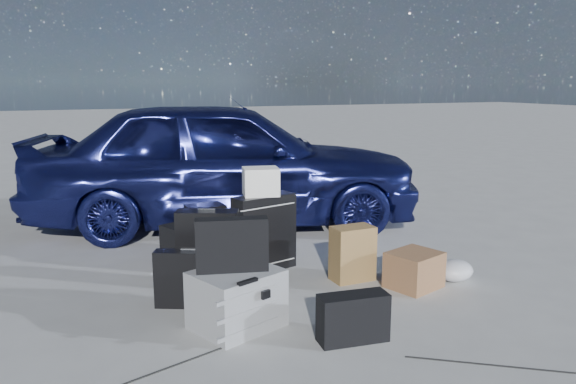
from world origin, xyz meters
The scene contains 15 objects.
ground centered at (0.00, 0.00, 0.00)m, with size 60.00×60.00×0.00m, color #ACADA8.
car centered at (0.19, 2.53, 0.69)m, with size 1.62×4.03×1.37m, color navy.
pelican_case centered at (-0.50, 0.01, 0.18)m, with size 0.51×0.42×0.37m, color gray.
laptop_bag centered at (-0.52, 0.03, 0.54)m, with size 0.45×0.11×0.33m, color black.
briefcase centered at (-0.68, 0.44, 0.20)m, with size 0.51×0.11×0.40m, color black.
suitcase_left centered at (-0.48, 0.76, 0.30)m, with size 0.46×0.16×0.59m, color black.
suitcase_right centered at (0.05, 0.98, 0.31)m, with size 0.52×0.19×0.63m, color black.
white_carton centered at (0.03, 1.00, 0.74)m, with size 0.28×0.22×0.22m, color white.
duffel_bag centered at (-0.35, 1.39, 0.18)m, with size 0.71×0.30×0.36m, color black.
flat_box_white centered at (-0.35, 1.39, 0.39)m, with size 0.44×0.33×0.08m, color white.
flat_box_black centered at (-0.34, 1.38, 0.46)m, with size 0.31×0.22×0.07m, color black.
kraft_bag centered at (0.59, 0.48, 0.21)m, with size 0.32×0.19×0.43m, color olive.
cardboard_box centered at (0.94, 0.16, 0.14)m, with size 0.36×0.32×0.27m, color #956741.
plastic_bag centered at (1.32, 0.15, 0.08)m, with size 0.30×0.26×0.17m, color silver.
messenger_bag centered at (0.07, -0.45, 0.15)m, with size 0.42×0.16×0.29m, color black.
Camera 1 is at (-1.51, -3.17, 1.53)m, focal length 35.00 mm.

